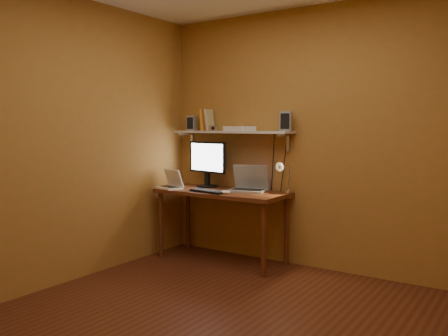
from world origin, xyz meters
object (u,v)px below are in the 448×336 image
Objects in this scene: laptop at (249,184)px; speaker_right at (286,121)px; desk_lamp at (284,173)px; wall_shelf at (232,132)px; shelf_camera at (213,128)px; desk at (222,199)px; keyboard at (208,191)px; speaker_left at (192,123)px; monitor at (207,162)px; mouse at (225,192)px; netbook at (171,183)px; router at (239,129)px.

laptop is 2.11× the size of speaker_right.
desk_lamp is at bearing -10.99° from laptop.
shelf_camera is at bearing -162.24° from wall_shelf.
keyboard reaches higher than desk.
desk is 0.97m from speaker_left.
speaker_right is (0.68, 0.39, 0.71)m from keyboard.
mouse is at bearing -23.85° from monitor.
netbook reaches higher than mouse.
mouse is 0.60× the size of speaker_left.
keyboard is (-0.04, -0.38, -0.60)m from wall_shelf.
laptop is 1.37× the size of router.
mouse is at bearing -37.15° from speaker_left.
laptop is 1.11× the size of desk_lamp.
speaker_right reaches higher than shelf_camera.
mouse is (0.17, -0.19, 0.10)m from desk.
desk is 2.54× the size of monitor.
mouse is 0.75m from router.
speaker_left is (-0.70, 0.37, 0.69)m from mouse.
laptop is at bearing 26.38° from desk.
speaker_left is (-1.19, 0.06, 0.50)m from desk_lamp.
speaker_left is at bearing -172.86° from monitor.
monitor is 5.50× the size of shelf_camera.
speaker_left reaches higher than netbook.
keyboard is 0.73m from shelf_camera.
laptop is 0.42m from desk_lamp.
mouse reaches higher than desk.
laptop is (0.26, 0.13, 0.16)m from desk.
speaker_right is at bearing 104.76° from desk_lamp.
speaker_left is (-0.53, -0.01, 0.10)m from wall_shelf.
wall_shelf is at bearing 91.39° from keyboard.
monitor is 3.27× the size of speaker_left.
speaker_right is at bearing 22.44° from mouse.
speaker_left is 1.68× the size of shelf_camera.
speaker_right is at bearing 0.31° from laptop.
keyboard is at bearing -46.17° from speaker_left.
desk is 0.73m from desk_lamp.
laptop is 0.76m from speaker_right.
desk is at bearing -33.76° from shelf_camera.
monitor is 0.54m from router.
speaker_right reaches higher than wall_shelf.
router is at bearing 13.14° from shelf_camera.
wall_shelf is 0.77m from desk_lamp.
wall_shelf is 4.23× the size of netbook.
netbook is 1.42m from speaker_right.
laptop is 2.47× the size of speaker_left.
monitor is at bearing 126.03° from mouse.
wall_shelf is at bearing 174.12° from desk_lamp.
netbook is at bearing -151.32° from router.
desk_lamp is at bearing 10.81° from desk.
speaker_right is (1.20, 0.36, 0.67)m from netbook.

